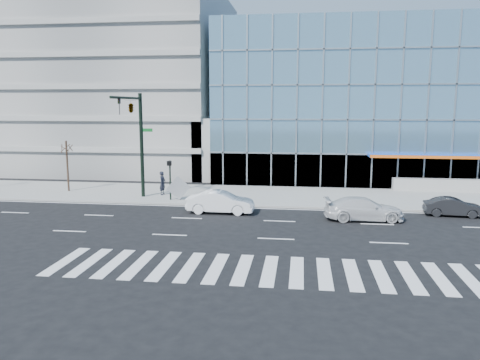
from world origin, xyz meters
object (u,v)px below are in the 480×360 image
(white_sedan, at_px, (220,202))
(dark_sedan, at_px, (453,207))
(traffic_signal, at_px, (134,120))
(pedestrian, at_px, (163,183))
(white_suv, at_px, (364,209))
(street_tree_near, at_px, (66,148))
(tilted_panel, at_px, (178,188))
(ped_signal_post, at_px, (170,174))

(white_sedan, bearing_deg, dark_sedan, -85.21)
(traffic_signal, distance_m, pedestrian, 5.74)
(traffic_signal, height_order, white_sedan, traffic_signal)
(traffic_signal, distance_m, white_suv, 17.54)
(street_tree_near, distance_m, tilted_panel, 10.78)
(traffic_signal, xyz_separation_m, street_tree_near, (-7.00, 2.93, -2.39))
(ped_signal_post, relative_size, white_sedan, 0.66)
(tilted_panel, bearing_deg, traffic_signal, 171.00)
(street_tree_near, xyz_separation_m, dark_sedan, (29.29, -4.58, -3.17))
(street_tree_near, bearing_deg, white_sedan, -22.29)
(white_suv, height_order, dark_sedan, white_suv)
(dark_sedan, xyz_separation_m, tilted_panel, (-19.17, 2.08, 0.46))
(ped_signal_post, bearing_deg, street_tree_near, 164.94)
(traffic_signal, xyz_separation_m, white_suv, (16.29, -3.53, -5.44))
(traffic_signal, xyz_separation_m, tilted_panel, (3.12, 0.43, -5.10))
(white_sedan, distance_m, tilted_panel, 4.96)
(pedestrian, distance_m, tilted_panel, 2.63)
(street_tree_near, bearing_deg, ped_signal_post, -15.06)
(tilted_panel, bearing_deg, white_suv, -33.60)
(dark_sedan, distance_m, pedestrian, 21.36)
(ped_signal_post, distance_m, pedestrian, 2.52)
(ped_signal_post, bearing_deg, dark_sedan, -5.84)
(street_tree_near, relative_size, pedestrian, 2.25)
(pedestrian, relative_size, tilted_panel, 1.45)
(ped_signal_post, relative_size, white_suv, 0.60)
(ped_signal_post, relative_size, street_tree_near, 0.71)
(ped_signal_post, xyz_separation_m, pedestrian, (-1.19, 1.96, -1.05))
(street_tree_near, relative_size, tilted_panel, 3.25)
(street_tree_near, distance_m, pedestrian, 8.76)
(traffic_signal, relative_size, pedestrian, 4.25)
(street_tree_near, bearing_deg, dark_sedan, -8.89)
(white_suv, xyz_separation_m, white_sedan, (-9.39, 0.76, 0.03))
(traffic_signal, bearing_deg, white_suv, -12.23)
(white_suv, distance_m, tilted_panel, 13.76)
(dark_sedan, xyz_separation_m, pedestrian, (-20.98, 3.98, 0.48))
(dark_sedan, bearing_deg, street_tree_near, 86.06)
(white_sedan, relative_size, pedestrian, 2.41)
(white_suv, bearing_deg, ped_signal_post, 69.55)
(ped_signal_post, height_order, white_sedan, ped_signal_post)
(ped_signal_post, xyz_separation_m, dark_sedan, (19.79, -2.02, -1.53))
(ped_signal_post, xyz_separation_m, white_suv, (13.79, -3.90, -1.42))
(tilted_panel, bearing_deg, ped_signal_post, 168.32)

